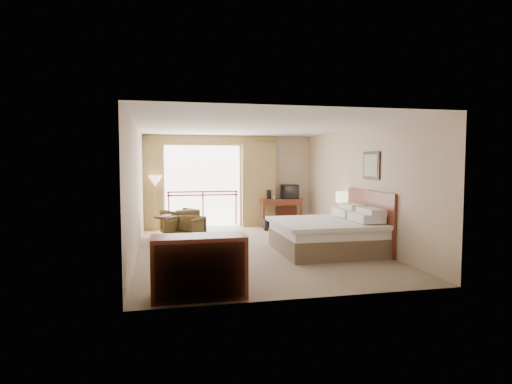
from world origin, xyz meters
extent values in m
plane|color=#7F6E56|center=(0.00, 0.00, 0.00)|extent=(7.00, 7.00, 0.00)
plane|color=white|center=(0.00, 0.00, 2.70)|extent=(7.00, 7.00, 0.00)
plane|color=#C7AD90|center=(0.00, 3.50, 1.35)|extent=(5.00, 0.00, 5.00)
plane|color=#C7AD90|center=(0.00, -3.50, 1.35)|extent=(5.00, 0.00, 5.00)
plane|color=#C7AD90|center=(-2.50, 0.00, 1.35)|extent=(0.00, 7.00, 7.00)
plane|color=#C7AD90|center=(2.50, 0.00, 1.35)|extent=(0.00, 7.00, 7.00)
plane|color=white|center=(-0.80, 3.48, 1.20)|extent=(2.40, 0.00, 2.40)
cube|color=#AC160E|center=(-0.80, 3.46, 0.95)|extent=(2.09, 0.03, 0.04)
cube|color=#AC160E|center=(-0.80, 3.46, 1.05)|extent=(2.09, 0.03, 0.04)
cube|color=#AC160E|center=(-1.79, 3.46, 0.55)|extent=(0.04, 0.03, 1.00)
cube|color=#AC160E|center=(-0.80, 3.46, 0.55)|extent=(0.04, 0.03, 1.00)
cube|color=#AC160E|center=(0.19, 3.46, 0.55)|extent=(0.04, 0.03, 1.00)
cube|color=olive|center=(-2.45, 3.35, 1.25)|extent=(1.00, 0.26, 2.50)
cube|color=olive|center=(0.85, 3.35, 1.25)|extent=(1.00, 0.26, 2.50)
cube|color=olive|center=(-0.80, 3.38, 2.55)|extent=(4.40, 0.22, 0.28)
cube|color=silver|center=(1.30, 3.47, 2.35)|extent=(0.50, 0.04, 0.50)
cube|color=brown|center=(1.45, -0.60, 0.20)|extent=(2.05, 2.00, 0.40)
cube|color=white|center=(1.45, -0.60, 0.50)|extent=(2.01, 1.96, 0.22)
cube|color=white|center=(1.40, -0.60, 0.63)|extent=(2.09, 2.06, 0.08)
cube|color=white|center=(2.15, -1.05, 0.78)|extent=(0.50, 0.75, 0.18)
cube|color=white|center=(2.15, -0.15, 0.78)|extent=(0.50, 0.75, 0.18)
cube|color=white|center=(2.28, -1.05, 0.90)|extent=(0.40, 0.70, 0.14)
cube|color=white|center=(2.28, -0.15, 0.90)|extent=(0.40, 0.70, 0.14)
cube|color=#5A2416|center=(2.46, -0.60, 0.65)|extent=(0.06, 2.10, 1.30)
cube|color=black|center=(2.48, -0.60, 1.85)|extent=(0.03, 0.72, 0.60)
cube|color=silver|center=(2.46, -0.60, 1.85)|extent=(0.01, 0.60, 0.48)
cube|color=#5A2416|center=(2.41, 0.71, 0.30)|extent=(0.46, 0.53, 0.61)
cylinder|color=tan|center=(2.41, 0.76, 0.64)|extent=(0.13, 0.13, 0.04)
cylinder|color=tan|center=(2.41, 0.76, 0.81)|extent=(0.03, 0.03, 0.34)
cylinder|color=#FFE5B2|center=(2.41, 0.76, 1.05)|extent=(0.32, 0.32, 0.26)
cube|color=black|center=(2.36, 0.56, 0.65)|extent=(0.20, 0.17, 0.08)
cube|color=#5A2416|center=(1.49, 3.20, 0.79)|extent=(1.25, 0.61, 0.05)
cube|color=#5A2416|center=(0.91, 2.93, 0.39)|extent=(0.06, 0.06, 0.77)
cube|color=#5A2416|center=(2.07, 2.93, 0.39)|extent=(0.06, 0.06, 0.77)
cube|color=#5A2416|center=(0.91, 3.46, 0.39)|extent=(0.06, 0.06, 0.77)
cube|color=#5A2416|center=(2.07, 3.46, 0.39)|extent=(0.06, 0.06, 0.77)
cube|color=#5A2416|center=(1.49, 3.46, 0.47)|extent=(1.15, 0.03, 0.58)
cube|color=#5A2416|center=(1.49, 2.92, 0.71)|extent=(1.15, 0.03, 0.13)
cube|color=black|center=(1.79, 3.20, 1.03)|extent=(0.47, 0.36, 0.43)
cube|color=black|center=(1.79, 3.01, 1.03)|extent=(0.43, 0.02, 0.34)
cylinder|color=black|center=(1.14, 3.20, 0.95)|extent=(0.16, 0.16, 0.27)
cylinder|color=white|center=(1.29, 3.15, 0.86)|extent=(0.08, 0.08, 0.10)
cylinder|color=black|center=(0.93, 2.45, 0.16)|extent=(0.28, 0.28, 0.33)
imported|color=#47361A|center=(-1.54, 2.13, 0.00)|extent=(1.05, 1.06, 0.71)
imported|color=#47361A|center=(-1.46, 0.77, 0.00)|extent=(1.00, 1.01, 0.67)
cylinder|color=black|center=(-1.91, 1.50, 0.59)|extent=(0.55, 0.55, 0.04)
cylinder|color=black|center=(-1.91, 1.50, 0.30)|extent=(0.07, 0.07, 0.55)
cylinder|color=black|center=(-1.91, 1.50, 0.02)|extent=(0.40, 0.40, 0.03)
imported|color=white|center=(-1.91, 1.50, 0.61)|extent=(0.17, 0.22, 0.02)
cylinder|color=tan|center=(-2.16, 3.13, 0.01)|extent=(0.25, 0.25, 0.03)
cylinder|color=tan|center=(-2.16, 3.13, 0.68)|extent=(0.03, 0.03, 1.35)
cone|color=#FFE5B2|center=(-2.16, 3.13, 1.40)|extent=(0.40, 0.40, 0.32)
cube|color=#5A2416|center=(-1.49, -3.12, 0.44)|extent=(1.33, 0.56, 0.89)
cube|color=black|center=(-1.49, -3.40, 0.44)|extent=(1.22, 0.02, 0.78)
camera|label=1|loc=(-1.99, -9.14, 1.93)|focal=30.00mm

